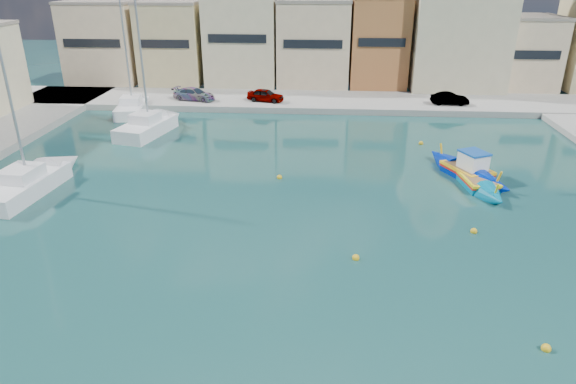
% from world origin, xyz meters
% --- Properties ---
extents(ground, '(160.00, 160.00, 0.00)m').
position_xyz_m(ground, '(0.00, 0.00, 0.00)').
color(ground, '#164343').
rests_on(ground, ground).
extents(north_quay, '(80.00, 8.00, 0.60)m').
position_xyz_m(north_quay, '(0.00, 32.00, 0.30)').
color(north_quay, gray).
rests_on(north_quay, ground).
extents(north_townhouses, '(83.20, 7.87, 10.19)m').
position_xyz_m(north_townhouses, '(6.68, 39.36, 5.00)').
color(north_townhouses, beige).
rests_on(north_townhouses, ground).
extents(church_block, '(10.00, 10.00, 19.10)m').
position_xyz_m(church_block, '(10.00, 40.00, 8.41)').
color(church_block, beige).
rests_on(church_block, ground).
extents(parked_cars, '(29.67, 2.66, 1.26)m').
position_xyz_m(parked_cars, '(-8.82, 30.50, 1.22)').
color(parked_cars, '#4C1919').
rests_on(parked_cars, north_quay).
extents(luzzu_blue_cabin, '(5.32, 8.23, 2.90)m').
position_xyz_m(luzzu_blue_cabin, '(5.47, 12.73, 0.35)').
color(luzzu_blue_cabin, '#00219F').
rests_on(luzzu_blue_cabin, ground).
extents(luzzu_green, '(2.75, 7.33, 2.26)m').
position_xyz_m(luzzu_green, '(5.73, 10.91, 0.24)').
color(luzzu_green, '#00759D').
rests_on(luzzu_green, ground).
extents(yacht_north, '(3.86, 8.86, 11.45)m').
position_xyz_m(yacht_north, '(-23.19, 28.79, 0.45)').
color(yacht_north, white).
rests_on(yacht_north, ground).
extents(yacht_midnorth, '(4.57, 9.22, 12.55)m').
position_xyz_m(yacht_midnorth, '(-18.86, 22.30, 0.50)').
color(yacht_midnorth, white).
rests_on(yacht_midnorth, ground).
extents(yacht_mid, '(3.40, 9.70, 11.99)m').
position_xyz_m(yacht_mid, '(-22.60, 9.63, 0.47)').
color(yacht_mid, white).
rests_on(yacht_mid, ground).
extents(mooring_buoys, '(23.60, 24.58, 0.36)m').
position_xyz_m(mooring_buoys, '(2.97, 5.39, 0.08)').
color(mooring_buoys, yellow).
rests_on(mooring_buoys, ground).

